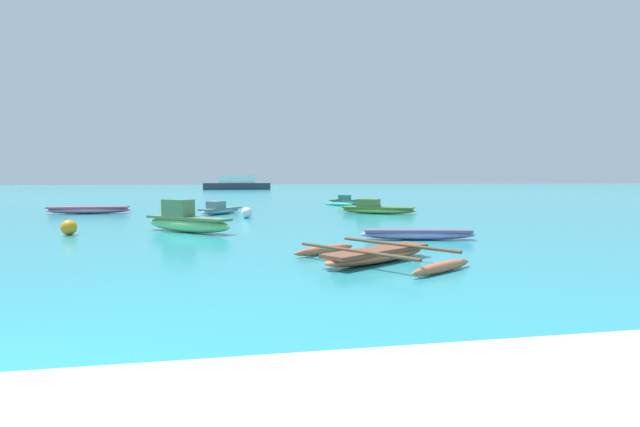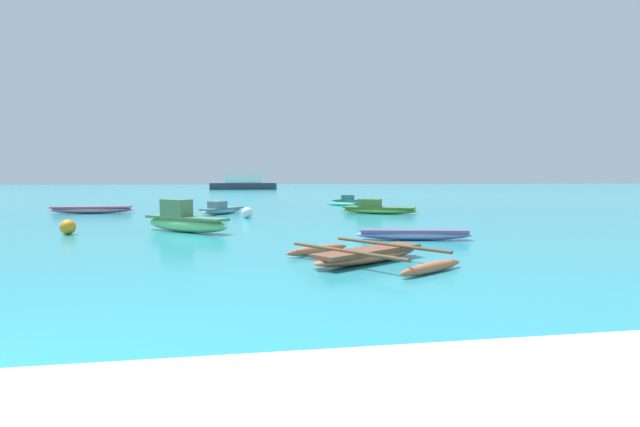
{
  "view_description": "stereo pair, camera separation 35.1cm",
  "coord_description": "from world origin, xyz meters",
  "px_view_note": "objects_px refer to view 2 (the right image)",
  "views": [
    {
      "loc": [
        2.46,
        -3.44,
        1.73
      ],
      "look_at": [
        6.27,
        16.58,
        0.25
      ],
      "focal_mm": 28.0,
      "sensor_mm": 36.0,
      "label": 1
    },
    {
      "loc": [
        2.81,
        -3.51,
        1.73
      ],
      "look_at": [
        6.27,
        16.58,
        0.25
      ],
      "focal_mm": 28.0,
      "sensor_mm": 36.0,
      "label": 2
    }
  ],
  "objects_px": {
    "moored_boat_0": "(378,209)",
    "moored_boat_6": "(92,209)",
    "distant_ferry": "(243,184)",
    "moored_boat_5": "(369,255)",
    "moored_boat_3": "(221,209)",
    "moored_boat_1": "(414,234)",
    "moored_boat_4": "(352,201)",
    "mooring_buoy_1": "(247,213)",
    "mooring_buoy_0": "(68,227)",
    "moored_boat_2": "(184,221)"
  },
  "relations": [
    {
      "from": "moored_boat_2",
      "to": "moored_boat_3",
      "type": "relative_size",
      "value": 1.14
    },
    {
      "from": "moored_boat_5",
      "to": "moored_boat_4",
      "type": "bearing_deg",
      "value": 44.14
    },
    {
      "from": "moored_boat_4",
      "to": "distant_ferry",
      "type": "relative_size",
      "value": 0.42
    },
    {
      "from": "moored_boat_2",
      "to": "mooring_buoy_1",
      "type": "xyz_separation_m",
      "value": [
        2.11,
        5.06,
        -0.13
      ]
    },
    {
      "from": "moored_boat_0",
      "to": "moored_boat_6",
      "type": "relative_size",
      "value": 0.93
    },
    {
      "from": "mooring_buoy_0",
      "to": "moored_boat_3",
      "type": "bearing_deg",
      "value": 61.14
    },
    {
      "from": "moored_boat_6",
      "to": "distant_ferry",
      "type": "height_order",
      "value": "distant_ferry"
    },
    {
      "from": "moored_boat_0",
      "to": "moored_boat_1",
      "type": "relative_size",
      "value": 1.11
    },
    {
      "from": "moored_boat_5",
      "to": "distant_ferry",
      "type": "height_order",
      "value": "distant_ferry"
    },
    {
      "from": "moored_boat_2",
      "to": "distant_ferry",
      "type": "bearing_deg",
      "value": 129.83
    },
    {
      "from": "moored_boat_2",
      "to": "mooring_buoy_1",
      "type": "distance_m",
      "value": 5.49
    },
    {
      "from": "moored_boat_4",
      "to": "moored_boat_2",
      "type": "bearing_deg",
      "value": -83.33
    },
    {
      "from": "mooring_buoy_0",
      "to": "moored_boat_5",
      "type": "bearing_deg",
      "value": -39.62
    },
    {
      "from": "moored_boat_3",
      "to": "moored_boat_6",
      "type": "bearing_deg",
      "value": 113.33
    },
    {
      "from": "moored_boat_3",
      "to": "mooring_buoy_1",
      "type": "bearing_deg",
      "value": -120.36
    },
    {
      "from": "moored_boat_2",
      "to": "moored_boat_4",
      "type": "height_order",
      "value": "moored_boat_2"
    },
    {
      "from": "moored_boat_2",
      "to": "moored_boat_4",
      "type": "relative_size",
      "value": 0.77
    },
    {
      "from": "moored_boat_1",
      "to": "moored_boat_5",
      "type": "xyz_separation_m",
      "value": [
        -2.2,
        -3.33,
        -0.01
      ]
    },
    {
      "from": "moored_boat_3",
      "to": "moored_boat_6",
      "type": "xyz_separation_m",
      "value": [
        -6.15,
        1.43,
        -0.02
      ]
    },
    {
      "from": "moored_boat_5",
      "to": "moored_boat_6",
      "type": "xyz_separation_m",
      "value": [
        -9.44,
        15.68,
        0.04
      ]
    },
    {
      "from": "moored_boat_1",
      "to": "moored_boat_3",
      "type": "distance_m",
      "value": 12.22
    },
    {
      "from": "mooring_buoy_0",
      "to": "moored_boat_4",
      "type": "bearing_deg",
      "value": 50.26
    },
    {
      "from": "moored_boat_5",
      "to": "distant_ferry",
      "type": "xyz_separation_m",
      "value": [
        -1.39,
        61.69,
        0.68
      ]
    },
    {
      "from": "mooring_buoy_1",
      "to": "moored_boat_0",
      "type": "bearing_deg",
      "value": 13.7
    },
    {
      "from": "moored_boat_1",
      "to": "moored_boat_2",
      "type": "xyz_separation_m",
      "value": [
        -6.46,
        3.19,
        0.2
      ]
    },
    {
      "from": "moored_boat_3",
      "to": "moored_boat_6",
      "type": "distance_m",
      "value": 6.31
    },
    {
      "from": "moored_boat_6",
      "to": "moored_boat_5",
      "type": "bearing_deg",
      "value": -57.99
    },
    {
      "from": "moored_boat_1",
      "to": "moored_boat_5",
      "type": "distance_m",
      "value": 3.99
    },
    {
      "from": "distant_ferry",
      "to": "mooring_buoy_0",
      "type": "bearing_deg",
      "value": -96.45
    },
    {
      "from": "moored_boat_1",
      "to": "moored_boat_5",
      "type": "relative_size",
      "value": 0.87
    },
    {
      "from": "moored_boat_0",
      "to": "mooring_buoy_0",
      "type": "height_order",
      "value": "moored_boat_0"
    },
    {
      "from": "moored_boat_3",
      "to": "moored_boat_4",
      "type": "bearing_deg",
      "value": -12.53
    },
    {
      "from": "moored_boat_2",
      "to": "mooring_buoy_1",
      "type": "height_order",
      "value": "moored_boat_2"
    },
    {
      "from": "mooring_buoy_0",
      "to": "mooring_buoy_1",
      "type": "height_order",
      "value": "mooring_buoy_1"
    },
    {
      "from": "moored_boat_0",
      "to": "mooring_buoy_0",
      "type": "bearing_deg",
      "value": -121.15
    },
    {
      "from": "moored_boat_0",
      "to": "distant_ferry",
      "type": "bearing_deg",
      "value": 125.17
    },
    {
      "from": "moored_boat_0",
      "to": "distant_ferry",
      "type": "distance_m",
      "value": 48.9
    },
    {
      "from": "mooring_buoy_1",
      "to": "distant_ferry",
      "type": "distance_m",
      "value": 50.11
    },
    {
      "from": "moored_boat_4",
      "to": "mooring_buoy_1",
      "type": "bearing_deg",
      "value": -87.42
    },
    {
      "from": "moored_boat_0",
      "to": "moored_boat_6",
      "type": "height_order",
      "value": "moored_boat_0"
    },
    {
      "from": "moored_boat_5",
      "to": "mooring_buoy_0",
      "type": "relative_size",
      "value": 8.06
    },
    {
      "from": "moored_boat_1",
      "to": "moored_boat_4",
      "type": "bearing_deg",
      "value": 94.54
    },
    {
      "from": "moored_boat_1",
      "to": "distant_ferry",
      "type": "relative_size",
      "value": 0.35
    },
    {
      "from": "moored_boat_4",
      "to": "moored_boat_6",
      "type": "bearing_deg",
      "value": -120.6
    },
    {
      "from": "moored_boat_3",
      "to": "moored_boat_6",
      "type": "height_order",
      "value": "moored_boat_3"
    },
    {
      "from": "mooring_buoy_1",
      "to": "distant_ferry",
      "type": "height_order",
      "value": "distant_ferry"
    },
    {
      "from": "moored_boat_0",
      "to": "moored_boat_1",
      "type": "distance_m",
      "value": 9.94
    },
    {
      "from": "moored_boat_6",
      "to": "distant_ferry",
      "type": "relative_size",
      "value": 0.42
    },
    {
      "from": "moored_boat_6",
      "to": "mooring_buoy_0",
      "type": "xyz_separation_m",
      "value": [
        1.79,
        -9.35,
        0.04
      ]
    },
    {
      "from": "moored_boat_3",
      "to": "moored_boat_5",
      "type": "distance_m",
      "value": 14.62
    }
  ]
}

